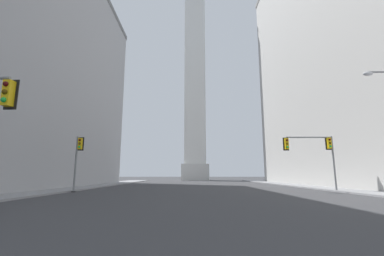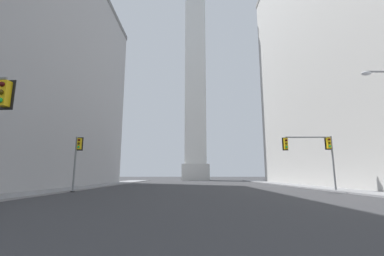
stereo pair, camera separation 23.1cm
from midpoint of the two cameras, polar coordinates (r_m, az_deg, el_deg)
sidewalk_left at (r=30.89m, az=-28.11°, el=-12.04°), size 5.00×88.20×0.15m
sidewalk_right at (r=31.96m, az=31.10°, el=-11.68°), size 5.00×88.20×0.15m
obelisk at (r=80.73m, az=0.52°, el=12.36°), size 7.66×7.66×67.83m
traffic_light_mid_right at (r=28.70m, az=25.61°, el=-4.24°), size 5.11×0.51×5.48m
traffic_light_mid_left at (r=27.49m, az=-24.26°, el=-5.49°), size 0.77×0.51×5.33m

